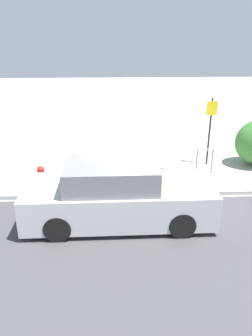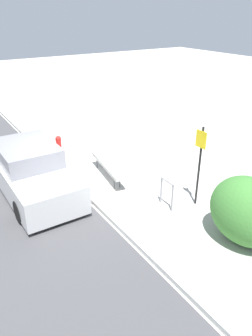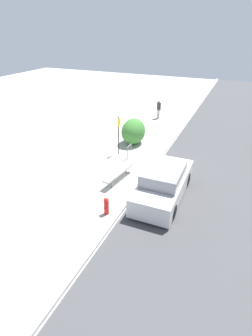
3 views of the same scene
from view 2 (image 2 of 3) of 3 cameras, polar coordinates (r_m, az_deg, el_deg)
ground_plane at (r=10.09m, az=-7.46°, el=-4.12°), size 60.00×60.00×0.00m
curb at (r=10.06m, az=-7.48°, el=-3.80°), size 60.00×0.20×0.13m
bench at (r=10.67m, az=-3.23°, el=0.59°), size 2.30×0.68×0.52m
bike_rack at (r=9.12m, az=7.11°, el=-3.98°), size 0.55×0.07×0.83m
sign_post at (r=9.00m, az=12.70°, el=1.44°), size 0.36×0.08×2.30m
fire_hydrant at (r=12.59m, az=-11.63°, el=3.95°), size 0.36×0.22×0.77m
shrub_hedge at (r=8.13m, az=20.35°, el=-7.05°), size 1.87×1.45×1.63m
parked_car_near at (r=10.16m, az=-16.29°, el=-0.53°), size 4.38×1.79×1.49m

